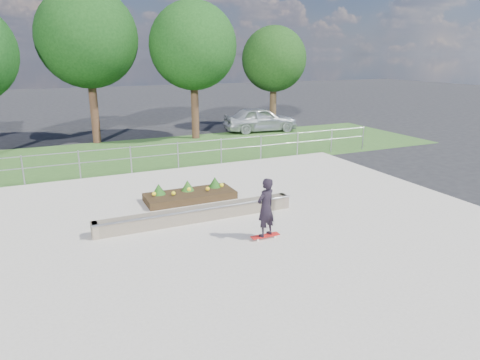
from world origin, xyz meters
name	(u,v)px	position (x,y,z in m)	size (l,w,h in m)	color
ground	(256,232)	(0.00, 0.00, 0.00)	(120.00, 120.00, 0.00)	black
grass_verge	(159,153)	(0.00, 11.00, 0.01)	(30.00, 8.00, 0.02)	#2C5120
concrete_slab	(256,231)	(0.00, 0.00, 0.03)	(15.00, 15.00, 0.06)	#ACA598
fence	(178,152)	(0.00, 7.50, 0.77)	(20.06, 0.06, 1.20)	#93959B
tree_mid_left	(87,38)	(-2.50, 15.00, 5.61)	(5.25, 5.25, 8.25)	#382016
tree_mid_right	(193,46)	(3.00, 14.00, 5.23)	(4.90, 4.90, 7.70)	#362115
tree_far_right	(274,59)	(9.00, 15.50, 4.48)	(4.20, 4.20, 6.60)	#362615
grind_ledge	(198,214)	(-1.23, 1.36, 0.26)	(6.00, 0.44, 0.43)	brown
planter_bed	(190,194)	(-0.84, 3.33, 0.24)	(3.00, 1.20, 0.61)	black
skateboarder	(266,208)	(-0.01, -0.59, 0.93)	(0.80, 0.56, 1.67)	white
parked_car	(261,119)	(7.55, 14.47, 0.80)	(1.88, 4.68, 1.59)	#AAAEB4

